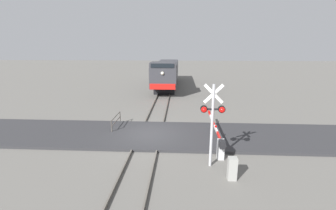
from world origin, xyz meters
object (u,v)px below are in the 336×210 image
utility_cabinet (232,169)px  guard_railing (116,120)px  locomotive (167,72)px  crossing_signal (213,116)px  crossing_gate (218,139)px

utility_cabinet → guard_railing: (-7.04, 6.32, 0.08)m
utility_cabinet → locomotive: bearing=100.3°
locomotive → guard_railing: 18.16m
utility_cabinet → guard_railing: 9.46m
crossing_signal → crossing_gate: size_ratio=0.67×
locomotive → crossing_signal: (3.57, -23.05, 0.52)m
crossing_signal → crossing_gate: bearing=69.2°
locomotive → utility_cabinet: (4.39, -24.22, -1.56)m
utility_cabinet → crossing_gate: bearing=94.0°
utility_cabinet → guard_railing: bearing=138.1°
crossing_gate → guard_railing: bearing=152.9°
utility_cabinet → crossing_signal: bearing=125.1°
crossing_gate → guard_railing: size_ratio=2.70×
crossing_signal → utility_cabinet: crossing_signal is taller
locomotive → crossing_gate: (4.19, -21.40, -1.33)m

